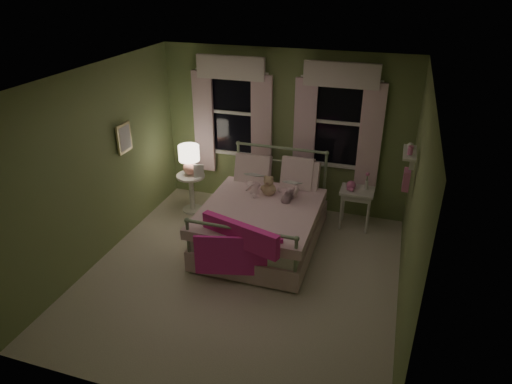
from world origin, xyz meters
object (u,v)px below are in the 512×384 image
(nightstand_left, at_px, (191,188))
(table_lamp, at_px, (189,157))
(bed, at_px, (263,221))
(child_right, at_px, (290,175))
(teddy_bear, at_px, (269,187))
(child_left, at_px, (254,171))
(nightstand_right, at_px, (357,196))

(nightstand_left, xyz_separation_m, table_lamp, (0.00, 0.00, 0.54))
(bed, relative_size, nightstand_left, 3.13)
(child_right, distance_m, teddy_bear, 0.36)
(bed, distance_m, child_right, 0.77)
(nightstand_left, bearing_deg, bed, -22.97)
(child_right, height_order, table_lamp, child_right)
(child_left, height_order, teddy_bear, child_left)
(nightstand_left, height_order, nightstand_right, same)
(child_left, xyz_separation_m, teddy_bear, (0.28, -0.16, -0.15))
(nightstand_left, bearing_deg, child_left, -8.46)
(bed, relative_size, child_right, 2.69)
(nightstand_left, distance_m, table_lamp, 0.54)
(child_left, bearing_deg, nightstand_right, 177.03)
(child_left, relative_size, table_lamp, 1.52)
(child_left, bearing_deg, bed, 104.18)
(table_lamp, height_order, nightstand_right, table_lamp)
(bed, distance_m, table_lamp, 1.65)
(teddy_bear, bearing_deg, child_right, 29.50)
(child_right, relative_size, table_lamp, 1.54)
(child_right, distance_m, table_lamp, 1.70)
(child_right, relative_size, teddy_bear, 2.34)
(child_left, distance_m, nightstand_left, 1.26)
(child_right, xyz_separation_m, table_lamp, (-1.69, 0.17, 0.01))
(nightstand_right, bearing_deg, child_left, -163.74)
(child_right, height_order, teddy_bear, child_right)
(bed, bearing_deg, nightstand_right, 35.57)
(teddy_bear, height_order, table_lamp, table_lamp)
(bed, xyz_separation_m, nightstand_left, (-1.42, 0.60, 0.04))
(nightstand_right, bearing_deg, bed, -144.43)
(child_right, relative_size, nightstand_left, 1.16)
(child_left, distance_m, child_right, 0.56)
(bed, relative_size, nightstand_right, 3.18)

